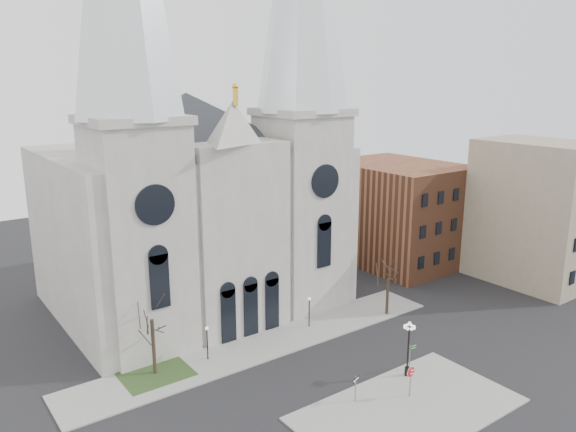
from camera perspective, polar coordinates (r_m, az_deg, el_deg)
ground at (r=49.16m, az=5.10°, el=-17.59°), size 160.00×160.00×0.00m
sidewalk_near at (r=47.99m, az=12.11°, el=-18.64°), size 18.00×10.00×0.14m
sidewalk_far at (r=56.75m, az=-2.41°, el=-12.87°), size 40.00×6.00×0.14m
grass_patch at (r=53.01m, az=-13.34°, el=-15.31°), size 6.00×5.00×0.18m
cathedral at (r=61.30m, az=-8.82°, el=7.06°), size 33.00×26.66×54.00m
bg_building_brick at (r=80.88m, az=10.98°, el=0.36°), size 14.00×18.00×14.00m
bg_building_tan at (r=77.56m, az=23.81°, el=0.34°), size 10.00×14.00×18.00m
tree_left at (r=50.59m, az=-13.69°, el=-9.87°), size 3.20×3.20×7.50m
tree_right at (r=62.56m, az=10.15°, el=-6.08°), size 3.20×3.20×6.00m
ped_lamp_left at (r=53.41m, az=-8.22°, el=-12.12°), size 0.32×0.32×3.26m
ped_lamp_right at (r=59.36m, az=2.17°, el=-9.21°), size 0.32×0.32×3.26m
stop_sign at (r=48.51m, az=12.35°, el=-15.52°), size 0.93×0.36×2.73m
globe_lamp at (r=50.91m, az=12.15°, el=-12.39°), size 1.42×1.42×5.10m
one_way_sign at (r=47.45m, az=6.88°, el=-16.60°), size 0.93×0.34×2.21m
street_name_sign at (r=52.80m, az=12.34°, el=-13.61°), size 0.76×0.12×2.36m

